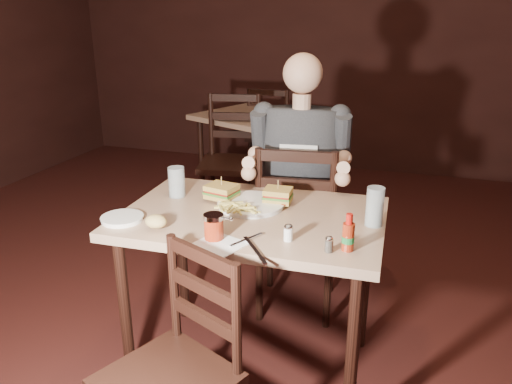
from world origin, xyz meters
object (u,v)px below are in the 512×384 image
(glass_right, at_px, (375,207))
(bg_chair_near, at_px, (231,164))
(bg_table, at_px, (254,124))
(bg_chair_far, at_px, (272,135))
(chair_far, at_px, (298,227))
(diner, at_px, (300,146))
(chair_near, at_px, (166,380))
(dinner_plate, at_px, (251,205))
(side_plate, at_px, (122,219))
(hot_sauce, at_px, (348,232))
(main_table, at_px, (252,234))
(glass_left, at_px, (177,182))
(syrup_dispenser, at_px, (214,227))

(glass_right, bearing_deg, bg_chair_near, 128.12)
(bg_table, xyz_separation_m, bg_chair_far, (0.00, 0.55, -0.22))
(chair_far, relative_size, diner, 1.08)
(bg_chair_near, distance_m, diner, 1.34)
(glass_right, bearing_deg, chair_near, -129.72)
(chair_far, bearing_deg, dinner_plate, 70.80)
(chair_far, relative_size, dinner_plate, 3.38)
(dinner_plate, bearing_deg, side_plate, -145.63)
(chair_far, height_order, glass_right, chair_far)
(glass_right, bearing_deg, dinner_plate, 175.63)
(dinner_plate, distance_m, hot_sauce, 0.55)
(main_table, relative_size, chair_far, 1.16)
(bg_chair_far, relative_size, glass_right, 5.84)
(main_table, bearing_deg, hot_sauce, -26.98)
(chair_far, relative_size, hot_sauce, 6.89)
(bg_chair_near, xyz_separation_m, diner, (0.75, -1.01, 0.45))
(chair_far, height_order, glass_left, chair_far)
(chair_near, relative_size, syrup_dispenser, 8.43)
(chair_far, distance_m, glass_left, 0.75)
(bg_table, bearing_deg, syrup_dispenser, -75.32)
(diner, height_order, syrup_dispenser, diner)
(main_table, relative_size, hot_sauce, 7.97)
(hot_sauce, bearing_deg, bg_table, 115.70)
(bg_table, distance_m, glass_right, 2.36)
(chair_far, xyz_separation_m, glass_left, (-0.47, -0.47, 0.36))
(main_table, relative_size, bg_table, 1.06)
(bg_chair_far, bearing_deg, bg_table, 86.31)
(syrup_dispenser, bearing_deg, dinner_plate, 83.93)
(diner, relative_size, syrup_dispenser, 8.94)
(bg_chair_near, height_order, glass_right, bg_chair_near)
(main_table, relative_size, bg_chair_far, 1.20)
(chair_far, xyz_separation_m, side_plate, (-0.55, -0.80, 0.30))
(bg_chair_far, xyz_separation_m, dinner_plate, (0.64, -2.55, 0.32))
(chair_near, xyz_separation_m, glass_left, (-0.31, 0.75, 0.42))
(syrup_dispenser, bearing_deg, hot_sauce, 5.48)
(diner, bearing_deg, dinner_plate, -111.10)
(glass_right, bearing_deg, diner, 130.89)
(bg_chair_near, relative_size, dinner_plate, 3.47)
(glass_left, bearing_deg, side_plate, -104.62)
(chair_far, relative_size, syrup_dispenser, 9.65)
(main_table, xyz_separation_m, dinner_plate, (-0.03, 0.08, 0.10))
(glass_right, distance_m, side_plate, 1.02)
(glass_right, bearing_deg, bg_chair_far, 114.31)
(bg_chair_far, relative_size, hot_sauce, 6.62)
(bg_chair_far, relative_size, glass_left, 6.67)
(bg_chair_near, relative_size, glass_right, 6.24)
(diner, relative_size, hot_sauce, 6.39)
(syrup_dispenser, bearing_deg, chair_near, -95.45)
(glass_left, xyz_separation_m, syrup_dispenser, (0.34, -0.38, -0.02))
(diner, relative_size, glass_right, 5.64)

